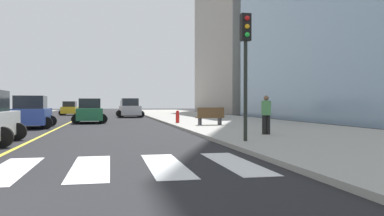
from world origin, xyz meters
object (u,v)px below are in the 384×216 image
(car_black_nearest, at_px, (127,109))
(car_yellow_second, at_px, (70,109))
(car_blue_sixth, at_px, (31,113))
(park_bench, at_px, (210,117))
(car_silver_third, at_px, (130,108))
(traffic_light_near_corner, at_px, (246,51))
(fire_hydrant, at_px, (178,117))
(car_green_fourth, at_px, (90,111))
(pedestrian_waiting_east, at_px, (266,113))

(car_black_nearest, relative_size, car_yellow_second, 1.01)
(car_yellow_second, distance_m, car_blue_sixth, 27.49)
(car_black_nearest, relative_size, car_blue_sixth, 0.91)
(park_bench, bearing_deg, car_silver_third, 7.00)
(traffic_light_near_corner, height_order, fire_hydrant, traffic_light_near_corner)
(car_green_fourth, distance_m, car_blue_sixth, 6.80)
(car_black_nearest, height_order, traffic_light_near_corner, traffic_light_near_corner)
(car_silver_third, distance_m, pedestrian_waiting_east, 28.07)
(fire_hydrant, bearing_deg, car_black_nearest, 96.54)
(pedestrian_waiting_east, bearing_deg, park_bench, -88.08)
(car_silver_third, bearing_deg, car_blue_sixth, 67.13)
(car_green_fourth, relative_size, pedestrian_waiting_east, 2.49)
(car_green_fourth, distance_m, park_bench, 10.88)
(car_silver_third, height_order, pedestrian_waiting_east, car_silver_third)
(car_silver_third, xyz_separation_m, car_green_fourth, (-3.71, -12.11, -0.08))
(car_green_fourth, bearing_deg, car_yellow_second, -82.75)
(traffic_light_near_corner, xyz_separation_m, pedestrian_waiting_east, (1.93, 2.75, -2.34))
(car_black_nearest, xyz_separation_m, pedestrian_waiting_east, (4.74, -34.16, 0.25))
(car_yellow_second, relative_size, traffic_light_near_corner, 0.87)
(traffic_light_near_corner, relative_size, park_bench, 2.54)
(car_blue_sixth, bearing_deg, car_silver_third, 66.62)
(fire_hydrant, bearing_deg, park_bench, -63.19)
(fire_hydrant, bearing_deg, car_blue_sixth, -170.30)
(park_bench, relative_size, fire_hydrant, 2.07)
(car_blue_sixth, height_order, pedestrian_waiting_east, car_blue_sixth)
(car_black_nearest, xyz_separation_m, car_blue_sixth, (-6.90, -24.58, 0.08))
(car_silver_third, height_order, car_green_fourth, car_silver_third)
(car_black_nearest, relative_size, car_green_fourth, 0.95)
(car_silver_third, xyz_separation_m, pedestrian_waiting_east, (4.68, -27.67, 0.14))
(car_yellow_second, relative_size, pedestrian_waiting_east, 2.34)
(car_black_nearest, relative_size, fire_hydrant, 4.65)
(car_yellow_second, relative_size, car_green_fourth, 0.94)
(car_blue_sixth, bearing_deg, traffic_light_near_corner, -54.14)
(traffic_light_near_corner, relative_size, fire_hydrant, 5.27)
(car_yellow_second, distance_m, fire_hydrant, 27.66)
(car_silver_third, xyz_separation_m, car_blue_sixth, (-6.96, -18.08, -0.04))
(car_silver_third, distance_m, car_blue_sixth, 19.38)
(car_green_fourth, distance_m, traffic_light_near_corner, 19.58)
(car_blue_sixth, height_order, traffic_light_near_corner, traffic_light_near_corner)
(car_black_nearest, relative_size, traffic_light_near_corner, 0.88)
(car_green_fourth, xyz_separation_m, car_blue_sixth, (-3.25, -5.97, 0.04))
(car_black_nearest, xyz_separation_m, car_green_fourth, (-3.65, -18.61, 0.03))
(car_green_fourth, xyz_separation_m, fire_hydrant, (6.28, -4.34, -0.31))
(car_black_nearest, height_order, park_bench, car_black_nearest)
(car_yellow_second, bearing_deg, traffic_light_near_corner, -73.33)
(car_yellow_second, relative_size, car_blue_sixth, 0.90)
(traffic_light_near_corner, bearing_deg, car_yellow_second, -75.90)
(car_green_fourth, bearing_deg, park_bench, 134.31)
(car_black_nearest, bearing_deg, fire_hydrant, 97.36)
(traffic_light_near_corner, bearing_deg, pedestrian_waiting_east, -125.11)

